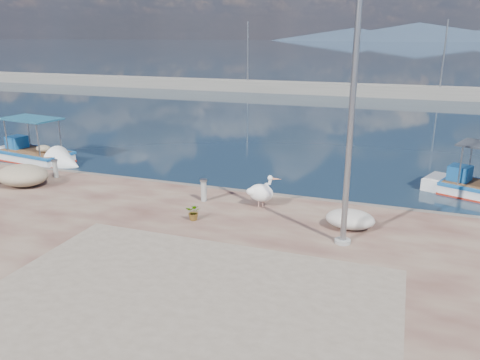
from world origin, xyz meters
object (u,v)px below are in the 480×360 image
object	(u,v)px
pelican	(261,192)
lamp_post	(351,125)
bollard_near	(204,189)
boat_left	(35,157)

from	to	relation	value
pelican	lamp_post	xyz separation A→B (m)	(2.97, -1.96, 2.78)
bollard_near	boat_left	bearing A→B (deg)	160.36
boat_left	lamp_post	xyz separation A→B (m)	(15.98, -5.76, 3.60)
pelican	lamp_post	size ratio (longest dim) A/B	0.16
lamp_post	pelican	bearing A→B (deg)	146.59
boat_left	lamp_post	distance (m)	17.37
pelican	boat_left	bearing A→B (deg)	141.52
lamp_post	bollard_near	size ratio (longest dim) A/B	8.90
boat_left	lamp_post	size ratio (longest dim) A/B	0.78
lamp_post	bollard_near	distance (m)	6.08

